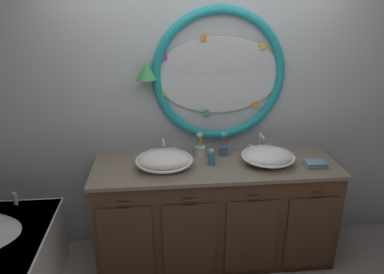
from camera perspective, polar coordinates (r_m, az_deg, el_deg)
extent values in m
plane|color=gray|center=(3.33, 2.64, -20.45)|extent=(14.00, 14.00, 0.00)
cube|color=silver|center=(3.20, 1.57, 4.69)|extent=(6.40, 0.08, 2.60)
ellipsoid|color=silver|center=(3.10, 4.23, 9.55)|extent=(1.05, 0.02, 0.65)
torus|color=teal|center=(3.09, 4.25, 9.53)|extent=(1.13, 0.07, 1.13)
cube|color=yellow|center=(3.22, 13.68, 9.25)|extent=(0.05, 0.01, 0.05)
cube|color=yellow|center=(3.12, 10.96, 13.81)|extent=(0.05, 0.01, 0.05)
cube|color=orange|center=(3.01, 1.84, 15.29)|extent=(0.05, 0.01, 0.05)
cube|color=purple|center=(3.01, -4.40, 12.38)|extent=(0.05, 0.01, 0.05)
cube|color=yellow|center=(3.07, -4.63, 6.78)|extent=(0.05, 0.01, 0.05)
cube|color=green|center=(3.15, 2.24, 3.83)|extent=(0.05, 0.01, 0.05)
cube|color=orange|center=(3.21, 9.92, 5.07)|extent=(0.05, 0.01, 0.05)
cylinder|color=#4C3823|center=(3.01, -7.18, 10.84)|extent=(0.02, 0.09, 0.02)
cone|color=green|center=(2.96, -7.18, 10.28)|extent=(0.17, 0.17, 0.14)
cube|color=brown|center=(3.26, 3.58, -11.72)|extent=(2.00, 0.61, 0.88)
cube|color=gray|center=(3.04, 3.77, -4.56)|extent=(2.04, 0.65, 0.03)
cube|color=gray|center=(3.34, 2.95, -3.51)|extent=(2.00, 0.02, 0.11)
cube|color=brown|center=(3.02, -10.30, -16.27)|extent=(0.42, 0.02, 0.67)
cylinder|color=#422D1E|center=(2.79, -10.83, -10.28)|extent=(0.10, 0.01, 0.01)
cube|color=brown|center=(3.01, -0.38, -15.96)|extent=(0.42, 0.02, 0.67)
cylinder|color=#422D1E|center=(2.79, -0.38, -9.94)|extent=(0.10, 0.01, 0.01)
cube|color=brown|center=(3.08, 9.26, -15.23)|extent=(0.42, 0.02, 0.67)
cylinder|color=#422D1E|center=(2.87, 9.76, -9.30)|extent=(0.10, 0.01, 0.01)
cube|color=brown|center=(3.24, 18.14, -14.17)|extent=(0.42, 0.02, 0.67)
cylinder|color=#422D1E|center=(3.03, 19.04, -8.46)|extent=(0.10, 0.01, 0.01)
cylinder|color=silver|center=(3.43, -25.98, -8.69)|extent=(0.04, 0.04, 0.11)
ellipsoid|color=white|center=(2.94, -4.36, -3.68)|extent=(0.45, 0.32, 0.14)
torus|color=white|center=(2.94, -4.37, -3.62)|extent=(0.47, 0.47, 0.02)
cylinder|color=silver|center=(2.94, -4.37, -3.62)|extent=(0.03, 0.03, 0.01)
ellipsoid|color=white|center=(3.07, 11.81, -2.98)|extent=(0.42, 0.34, 0.14)
torus|color=white|center=(3.07, 11.82, -2.93)|extent=(0.44, 0.44, 0.02)
cylinder|color=silver|center=(3.07, 11.82, -2.93)|extent=(0.03, 0.03, 0.01)
cylinder|color=silver|center=(3.20, -4.45, -2.68)|extent=(0.05, 0.05, 0.02)
cylinder|color=silver|center=(3.18, -4.49, -1.50)|extent=(0.02, 0.02, 0.12)
sphere|color=silver|center=(3.15, -4.52, -0.47)|extent=(0.03, 0.03, 0.03)
cylinder|color=silver|center=(3.09, -4.49, -0.91)|extent=(0.02, 0.13, 0.02)
cylinder|color=silver|center=(3.20, -6.13, -2.41)|extent=(0.04, 0.04, 0.06)
cylinder|color=silver|center=(3.20, -2.79, -2.29)|extent=(0.04, 0.04, 0.06)
cube|color=silver|center=(3.18, -6.16, -1.85)|extent=(0.05, 0.01, 0.01)
cube|color=silver|center=(3.18, -2.80, -1.73)|extent=(0.05, 0.01, 0.01)
cylinder|color=silver|center=(3.32, 10.47, -2.06)|extent=(0.05, 0.05, 0.02)
cylinder|color=silver|center=(3.29, 10.56, -0.76)|extent=(0.02, 0.02, 0.14)
sphere|color=silver|center=(3.27, 10.64, 0.41)|extent=(0.03, 0.03, 0.03)
cylinder|color=silver|center=(3.21, 10.94, 0.02)|extent=(0.02, 0.12, 0.02)
cylinder|color=silver|center=(3.30, 9.16, -1.81)|extent=(0.04, 0.04, 0.06)
cylinder|color=silver|center=(3.34, 11.80, -1.69)|extent=(0.04, 0.04, 0.06)
cube|color=silver|center=(3.28, 9.20, -1.26)|extent=(0.05, 0.01, 0.01)
cube|color=silver|center=(3.33, 11.84, -1.15)|extent=(0.05, 0.01, 0.01)
cylinder|color=white|center=(3.16, 1.30, -2.27)|extent=(0.08, 0.08, 0.09)
torus|color=white|center=(3.15, 1.31, -1.54)|extent=(0.09, 0.09, 0.01)
cylinder|color=green|center=(3.14, 1.50, -1.33)|extent=(0.04, 0.02, 0.17)
cube|color=white|center=(3.11, 1.51, 0.34)|extent=(0.02, 0.02, 0.02)
cylinder|color=orange|center=(3.15, 1.24, -1.23)|extent=(0.01, 0.02, 0.18)
cube|color=white|center=(3.11, 1.26, 0.48)|extent=(0.02, 0.01, 0.02)
cylinder|color=green|center=(3.13, 0.91, -1.37)|extent=(0.03, 0.02, 0.18)
cube|color=white|center=(3.10, 0.92, 0.34)|extent=(0.02, 0.02, 0.02)
cylinder|color=orange|center=(3.12, 1.24, -1.53)|extent=(0.03, 0.01, 0.17)
cube|color=white|center=(3.09, 1.25, 0.12)|extent=(0.02, 0.02, 0.02)
cylinder|color=slate|center=(3.19, 4.94, -2.15)|extent=(0.08, 0.08, 0.08)
torus|color=slate|center=(3.18, 4.97, -1.46)|extent=(0.08, 0.08, 0.01)
cylinder|color=purple|center=(3.17, 5.24, -1.21)|extent=(0.04, 0.02, 0.17)
cube|color=white|center=(3.14, 5.30, 0.44)|extent=(0.02, 0.02, 0.02)
cylinder|color=blue|center=(3.17, 4.79, -1.19)|extent=(0.04, 0.01, 0.17)
cube|color=white|center=(3.14, 4.84, 0.46)|extent=(0.02, 0.02, 0.02)
cylinder|color=#388EBC|center=(3.01, 3.07, -3.32)|extent=(0.06, 0.06, 0.11)
cylinder|color=silver|center=(2.98, 3.10, -2.15)|extent=(0.04, 0.04, 0.02)
cylinder|color=silver|center=(2.96, 3.15, -2.04)|extent=(0.01, 0.04, 0.01)
cube|color=#7593A8|center=(3.16, 18.72, -4.15)|extent=(0.17, 0.13, 0.02)
cube|color=#7593A8|center=(3.16, 18.76, -3.83)|extent=(0.16, 0.13, 0.02)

